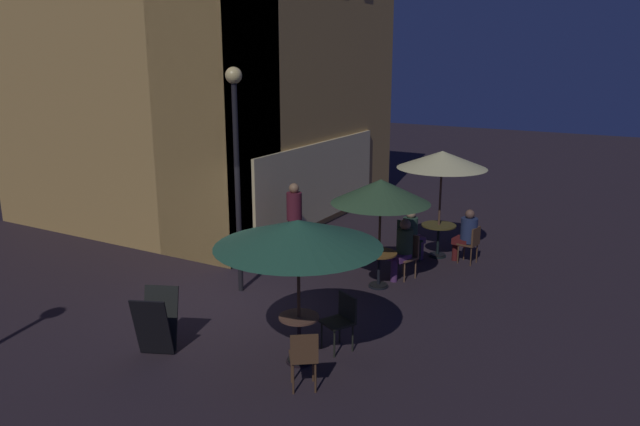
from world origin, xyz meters
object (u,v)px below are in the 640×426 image
Objects in this scene: cafe_chair_4 at (407,252)px; cafe_table_1 at (299,332)px; patio_umbrella_1 at (298,234)px; cafe_chair_3 at (304,355)px; street_lamp_near_corner at (236,143)px; cafe_chair_0 at (406,237)px; menu_sandwich_board at (156,323)px; patron_seated_1 at (467,232)px; patron_seated_0 at (412,231)px; cafe_table_2 at (379,262)px; patron_standing_3 at (294,220)px; cafe_chair_2 at (342,317)px; patio_umbrella_2 at (381,192)px; cafe_chair_1 at (472,241)px; patron_seated_2 at (403,246)px; cafe_table_0 at (438,233)px; patio_umbrella_0 at (442,160)px.

cafe_table_1 is at bearing 19.01° from cafe_chair_4.
cafe_chair_3 is (-0.66, -0.48, -1.49)m from patio_umbrella_1.
street_lamp_near_corner reaches higher than patio_umbrella_1.
menu_sandwich_board is at bearing -160.67° from cafe_chair_0.
cafe_table_1 is at bearing 90.32° from patron_seated_1.
cafe_chair_3 is at bearing -137.44° from patron_seated_0.
cafe_table_2 is 0.59× the size of patron_seated_1.
patron_standing_3 is at bearing -16.29° from menu_sandwich_board.
cafe_chair_2 is (-1.19, -2.88, -2.39)m from street_lamp_near_corner.
patron_seated_1 reaches higher than cafe_chair_0.
cafe_table_2 is 0.77× the size of cafe_chair_0.
patio_umbrella_2 reaches higher than patron_standing_3.
menu_sandwich_board is 1.06× the size of cafe_chair_0.
patio_umbrella_1 is 2.91× the size of cafe_chair_1.
patio_umbrella_2 is at bearing -141.22° from cafe_chair_2.
patron_seated_2 is (4.10, 0.00, -1.32)m from patio_umbrella_1.
patron_standing_3 is at bearing -72.48° from patron_seated_2.
cafe_chair_2 is at bearing -26.50° from patio_umbrella_1.
menu_sandwich_board is at bearing 43.98° from patron_standing_3.
cafe_table_1 is at bearing -176.04° from cafe_table_2.
patron_seated_0 reaches higher than cafe_table_2.
patron_standing_3 is (2.30, 0.18, -2.06)m from street_lamp_near_corner.
cafe_chair_4 is at bearing 176.04° from cafe_table_0.
street_lamp_near_corner is 3.50× the size of patron_seated_1.
patron_standing_3 is (-1.07, 2.45, 0.18)m from patron_seated_0.
patio_umbrella_1 is 2.78× the size of cafe_chair_3.
cafe_table_0 is 2.82m from patio_umbrella_2.
menu_sandwich_board is 4.67m from cafe_table_2.
cafe_chair_0 is (-0.70, 0.50, 0.00)m from cafe_table_0.
cafe_table_2 is 2.60m from cafe_chair_1.
street_lamp_near_corner is 4.88× the size of cafe_chair_3.
cafe_chair_4 is (-1.62, 0.11, -0.03)m from cafe_table_0.
cafe_chair_0 is at bearing -39.48° from menu_sandwich_board.
patron_seated_0 is (5.94, 0.74, 0.15)m from cafe_chair_3.
cafe_table_1 is at bearing -127.01° from street_lamp_near_corner.
patio_umbrella_1 is 5.45m from patron_seated_0.
patron_seated_2 is at bearing 0.01° from cafe_table_1.
patron_seated_2 is (4.76, 0.48, 0.18)m from cafe_chair_3.
patron_standing_3 is at bearing 32.76° from cafe_table_1.
cafe_table_2 is at bearing 109.68° from patron_standing_3.
cafe_table_0 is 5.15m from cafe_chair_2.
patio_umbrella_2 is 2.49× the size of cafe_chair_3.
cafe_chair_1 is 0.23m from patron_seated_1.
patio_umbrella_0 is at bearing 0.00° from cafe_chair_0.
cafe_chair_3 is (-6.40, 0.49, 0.03)m from cafe_chair_1.
cafe_table_1 is 0.80× the size of cafe_chair_0.
patio_umbrella_0 reaches higher than cafe_chair_1.
patio_umbrella_2 reaches higher than cafe_table_0.
patio_umbrella_1 reaches higher than cafe_chair_2.
patron_standing_3 is (-1.55, 3.55, 0.17)m from patron_seated_1.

